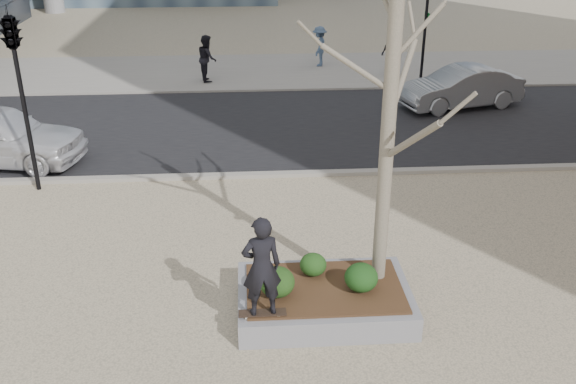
{
  "coord_description": "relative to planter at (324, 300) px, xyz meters",
  "views": [
    {
      "loc": [
        -0.26,
        -9.34,
        6.69
      ],
      "look_at": [
        0.5,
        2.0,
        1.4
      ],
      "focal_mm": 40.0,
      "sensor_mm": 36.0,
      "label": 1
    }
  ],
  "objects": [
    {
      "name": "sycamore_tree",
      "position": [
        1.0,
        0.3,
        3.56
      ],
      "size": [
        2.8,
        2.8,
        6.6
      ],
      "primitive_type": null,
      "color": "gray",
      "rests_on": "planter_mulch"
    },
    {
      "name": "pedestrian_b",
      "position": [
        1.89,
        17.66,
        0.63
      ],
      "size": [
        0.89,
        1.2,
        1.66
      ],
      "primitive_type": "imported",
      "rotation": [
        0.0,
        0.0,
        4.43
      ],
      "color": "#3E536F",
      "rests_on": "far_sidewalk"
    },
    {
      "name": "car_silver",
      "position": [
        6.05,
        11.51,
        0.48
      ],
      "size": [
        4.42,
        2.49,
        1.38
      ],
      "primitive_type": "imported",
      "rotation": [
        0.0,
        0.0,
        4.97
      ],
      "color": "gray",
      "rests_on": "street"
    },
    {
      "name": "planter_mulch",
      "position": [
        0.0,
        0.0,
        0.25
      ],
      "size": [
        2.7,
        1.7,
        0.04
      ],
      "primitive_type": "cube",
      "color": "#382314",
      "rests_on": "planter"
    },
    {
      "name": "shrub_right",
      "position": [
        0.61,
        -0.12,
        0.51
      ],
      "size": [
        0.58,
        0.58,
        0.49
      ],
      "primitive_type": "ellipsoid",
      "color": "#163E13",
      "rests_on": "planter_mulch"
    },
    {
      "name": "ground",
      "position": [
        -1.0,
        0.0,
        -0.23
      ],
      "size": [
        120.0,
        120.0,
        0.0
      ],
      "primitive_type": "plane",
      "color": "tan",
      "rests_on": "ground"
    },
    {
      "name": "far_sidewalk",
      "position": [
        -1.0,
        17.0,
        -0.21
      ],
      "size": [
        60.0,
        6.0,
        0.02
      ],
      "primitive_type": "cube",
      "color": "gray",
      "rests_on": "ground"
    },
    {
      "name": "skateboarder",
      "position": [
        -1.1,
        -0.72,
        1.16
      ],
      "size": [
        0.69,
        0.5,
        1.73
      ],
      "primitive_type": "imported",
      "rotation": [
        0.0,
        0.0,
        3.29
      ],
      "color": "black",
      "rests_on": "skateboard"
    },
    {
      "name": "planter",
      "position": [
        0.0,
        0.0,
        0.0
      ],
      "size": [
        3.0,
        2.0,
        0.45
      ],
      "primitive_type": "cube",
      "color": "gray",
      "rests_on": "ground"
    },
    {
      "name": "pedestrian_a",
      "position": [
        -2.73,
        15.53,
        0.69
      ],
      "size": [
        0.82,
        0.97,
        1.78
      ],
      "primitive_type": "imported",
      "rotation": [
        0.0,
        0.0,
        1.75
      ],
      "color": "black",
      "rests_on": "far_sidewalk"
    },
    {
      "name": "traffic_light_far",
      "position": [
        5.5,
        14.6,
        2.02
      ],
      "size": [
        0.6,
        2.48,
        4.5
      ],
      "primitive_type": null,
      "color": "black",
      "rests_on": "ground"
    },
    {
      "name": "skateboard",
      "position": [
        -1.1,
        -0.72,
        0.26
      ],
      "size": [
        0.78,
        0.21,
        0.08
      ],
      "primitive_type": null,
      "rotation": [
        0.0,
        0.0,
        0.01
      ],
      "color": "black",
      "rests_on": "planter"
    },
    {
      "name": "street",
      "position": [
        -1.0,
        10.0,
        -0.21
      ],
      "size": [
        60.0,
        8.0,
        0.02
      ],
      "primitive_type": "cube",
      "color": "black",
      "rests_on": "ground"
    },
    {
      "name": "pedestrian_c",
      "position": [
        4.68,
        16.14,
        0.66
      ],
      "size": [
        1.09,
        0.77,
        1.71
      ],
      "primitive_type": "imported",
      "rotation": [
        0.0,
        0.0,
        3.53
      ],
      "color": "black",
      "rests_on": "far_sidewalk"
    },
    {
      "name": "shrub_middle",
      "position": [
        -0.16,
        0.42,
        0.47
      ],
      "size": [
        0.48,
        0.48,
        0.41
      ],
      "primitive_type": "ellipsoid",
      "color": "#1D3D13",
      "rests_on": "planter_mulch"
    },
    {
      "name": "shrub_left",
      "position": [
        -0.83,
        -0.18,
        0.52
      ],
      "size": [
        0.61,
        0.61,
        0.52
      ],
      "primitive_type": "ellipsoid",
      "color": "#163A12",
      "rests_on": "planter_mulch"
    },
    {
      "name": "traffic_light_near",
      "position": [
        -6.5,
        5.6,
        2.02
      ],
      "size": [
        0.6,
        2.48,
        4.5
      ],
      "primitive_type": null,
      "color": "black",
      "rests_on": "ground"
    }
  ]
}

